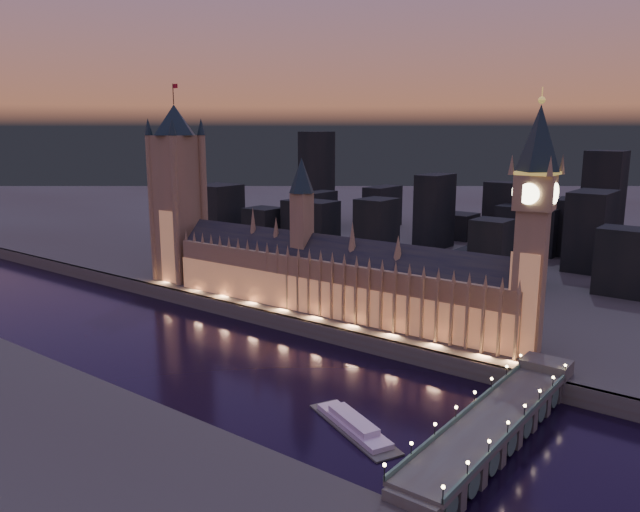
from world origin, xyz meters
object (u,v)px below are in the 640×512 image
Objects in this scene: palace_of_westminster at (331,277)px; river_boat at (353,425)px; westminster_bridge at (497,425)px; elizabeth_tower at (534,210)px; victoria_tower at (177,185)px.

river_boat is at bearing -49.64° from palace_of_westminster.
westminster_bridge is 47.47m from river_boat.
elizabeth_tower reaches higher than river_boat.
victoria_tower is 218.91m from river_boat.
victoria_tower is at bearing 155.54° from river_boat.
victoria_tower reaches higher than elizabeth_tower.
westminster_bridge is (232.48, -65.37, -60.76)m from victoria_tower.
palace_of_westminster is 109.62m from elizabeth_tower.
river_boat is (-27.79, -86.54, -67.03)m from elizabeth_tower.
palace_of_westminster is 1.70× the size of victoria_tower.
westminster_bridge is at bearing 26.60° from river_boat.
river_boat is at bearing -24.46° from victoria_tower.
victoria_tower reaches higher than westminster_bridge.
victoria_tower is 1.05× the size of westminster_bridge.
westminster_bridge is 2.48× the size of river_boat.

